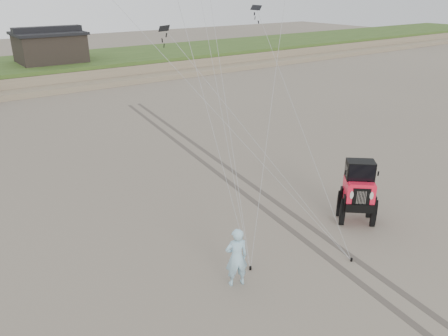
# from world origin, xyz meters

# --- Properties ---
(ground) EXTENTS (160.00, 160.00, 0.00)m
(ground) POSITION_xyz_m (0.00, 0.00, 0.00)
(ground) COLOR #6B6054
(ground) RESTS_ON ground
(dune_ridge) EXTENTS (160.00, 14.25, 1.73)m
(dune_ridge) POSITION_xyz_m (0.00, 37.50, 0.82)
(dune_ridge) COLOR #7A6B54
(dune_ridge) RESTS_ON ground
(cabin) EXTENTS (6.40, 5.40, 3.35)m
(cabin) POSITION_xyz_m (2.00, 37.00, 3.24)
(cabin) COLOR black
(cabin) RESTS_ON dune_ridge
(jeep) EXTENTS (5.26, 5.56, 2.00)m
(jeep) POSITION_xyz_m (3.21, 0.59, 1.00)
(jeep) COLOR #FF1B39
(jeep) RESTS_ON ground
(man) EXTENTS (0.83, 0.68, 1.97)m
(man) POSITION_xyz_m (-2.98, 0.20, 0.98)
(man) COLOR #7EB7C3
(man) RESTS_ON ground
(stake_main) EXTENTS (0.08, 0.08, 0.12)m
(stake_main) POSITION_xyz_m (-2.16, 0.52, 0.06)
(stake_main) COLOR black
(stake_main) RESTS_ON ground
(stake_aux) EXTENTS (0.08, 0.08, 0.12)m
(stake_aux) POSITION_xyz_m (0.92, -1.10, 0.06)
(stake_aux) COLOR black
(stake_aux) RESTS_ON ground
(tire_tracks) EXTENTS (5.22, 29.74, 0.01)m
(tire_tracks) POSITION_xyz_m (2.00, 8.00, 0.00)
(tire_tracks) COLOR #4C443D
(tire_tracks) RESTS_ON ground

